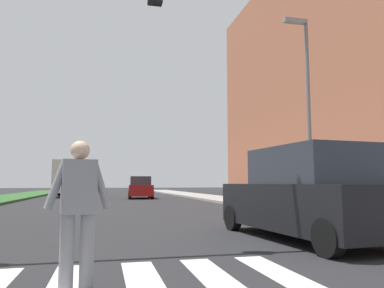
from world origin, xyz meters
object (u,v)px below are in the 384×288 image
object	(u,v)px
street_lamp_right	(306,95)
suv_crossing	(306,196)
pedestrian_performer	(78,207)
truck_box_delivery	(70,178)
sedan_midblock	(140,188)

from	to	relation	value
street_lamp_right	suv_crossing	size ratio (longest dim) A/B	1.58
street_lamp_right	pedestrian_performer	world-z (taller)	street_lamp_right
street_lamp_right	truck_box_delivery	bearing A→B (deg)	115.88
truck_box_delivery	sedan_midblock	bearing A→B (deg)	-37.81
truck_box_delivery	suv_crossing	bearing A→B (deg)	-75.01
suv_crossing	sedan_midblock	xyz separation A→B (m)	(-1.42, 22.38, -0.13)
pedestrian_performer	suv_crossing	world-z (taller)	suv_crossing
street_lamp_right	truck_box_delivery	xyz separation A→B (m)	(-10.46, 21.56, -2.96)
truck_box_delivery	street_lamp_right	bearing A→B (deg)	-64.12
suv_crossing	truck_box_delivery	bearing A→B (deg)	104.99
pedestrian_performer	suv_crossing	xyz separation A→B (m)	(4.56, 2.82, -0.00)
pedestrian_performer	suv_crossing	distance (m)	5.36
pedestrian_performer	truck_box_delivery	size ratio (longest dim) A/B	0.27
pedestrian_performer	sedan_midblock	xyz separation A→B (m)	(3.13, 25.20, -0.13)
suv_crossing	pedestrian_performer	bearing A→B (deg)	-148.21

